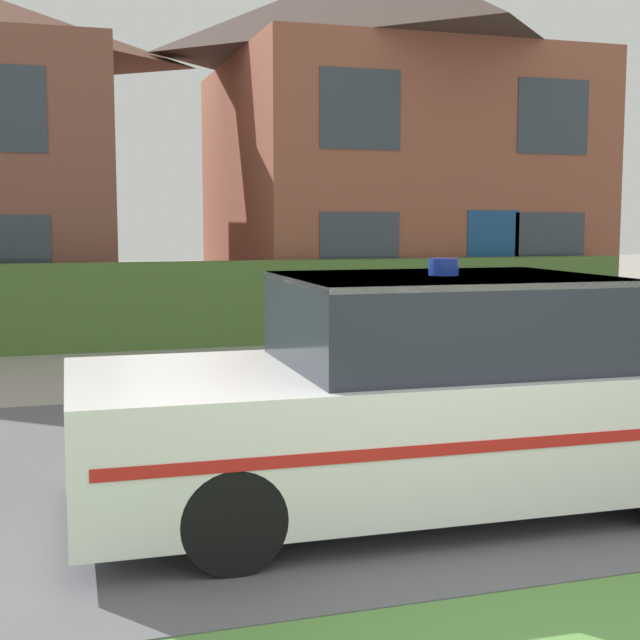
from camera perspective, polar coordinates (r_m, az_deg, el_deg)
road_strip at (r=7.38m, az=1.11°, el=-8.71°), size 28.00×5.59×0.01m
garden_hedge at (r=13.82m, az=-7.38°, el=1.04°), size 14.46×0.54×1.30m
police_car at (r=6.05m, az=6.58°, el=-5.02°), size 4.59×1.96×1.67m
house_right at (r=18.67m, az=4.39°, el=11.74°), size 6.88×6.92×7.19m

